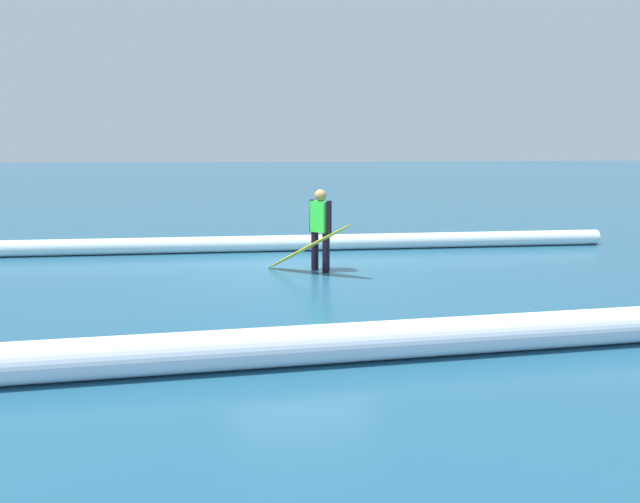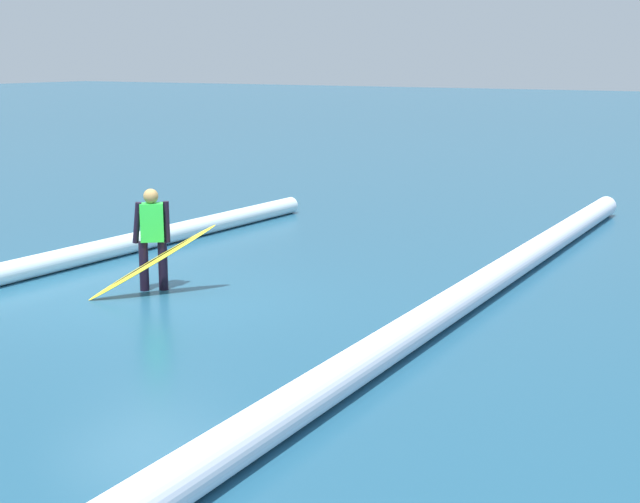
# 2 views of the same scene
# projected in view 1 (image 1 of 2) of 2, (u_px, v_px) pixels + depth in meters

# --- Properties ---
(ground_plane) EXTENTS (171.60, 171.60, 0.00)m
(ground_plane) POSITION_uv_depth(u_px,v_px,m) (299.00, 275.00, 10.19)
(ground_plane) COLOR #20526F
(surfer) EXTENTS (0.37, 0.47, 1.53)m
(surfer) POSITION_uv_depth(u_px,v_px,m) (320.00, 226.00, 10.34)
(surfer) COLOR black
(surfer) RESTS_ON ground_plane
(surfboard) EXTENTS (1.58, 1.47, 1.04)m
(surfboard) POSITION_uv_depth(u_px,v_px,m) (308.00, 247.00, 10.16)
(surfboard) COLOR yellow
(surfboard) RESTS_ON ground_plane
(wave_crest_foreground) EXTENTS (19.40, 0.84, 0.35)m
(wave_crest_foreground) POSITION_uv_depth(u_px,v_px,m) (183.00, 245.00, 12.27)
(wave_crest_foreground) COLOR white
(wave_crest_foreground) RESTS_ON ground_plane
(wave_crest_midground) EXTENTS (19.44, 1.12, 0.42)m
(wave_crest_midground) POSITION_uv_depth(u_px,v_px,m) (422.00, 338.00, 6.17)
(wave_crest_midground) COLOR white
(wave_crest_midground) RESTS_ON ground_plane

